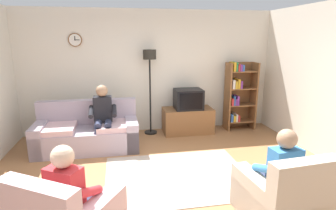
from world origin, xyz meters
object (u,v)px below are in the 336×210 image
person_in_left_armchair (72,191)px  person_in_right_armchair (279,169)px  person_on_couch (103,114)px  tv_stand (188,120)px  tv (188,99)px  couch (88,133)px  bookshelf (238,94)px  armchair_near_bookshelf (281,197)px  floor_lamp (150,69)px

person_in_left_armchair → person_in_right_armchair: bearing=1.5°
person_on_couch → person_in_right_armchair: 3.23m
tv_stand → person_in_left_armchair: person_in_left_armchair is taller
tv_stand → tv: size_ratio=1.83×
person_on_couch → person_in_left_armchair: size_ratio=1.11×
couch → person_in_right_armchair: (2.41, -2.56, 0.29)m
bookshelf → person_in_right_armchair: size_ratio=1.40×
couch → person_in_left_armchair: bearing=-87.3°
person_on_couch → tv: bearing=20.1°
person_in_left_armchair → person_on_couch: bearing=85.6°
tv → bookshelf: bookshelf is taller
bookshelf → tv: bearing=-175.5°
couch → armchair_near_bookshelf: 3.59m
floor_lamp → couch: bearing=-152.5°
person_on_couch → armchair_near_bookshelf: bearing=-50.3°
floor_lamp → person_in_right_armchair: 3.52m
bookshelf → floor_lamp: 2.14m
couch → person_on_couch: (0.31, -0.11, 0.39)m
tv → person_in_right_armchair: 3.13m
tv → floor_lamp: size_ratio=0.32×
bookshelf → floor_lamp: (-2.04, 0.03, 0.63)m
bookshelf → person_in_left_armchair: (-3.22, -3.27, -0.21)m
floor_lamp → tv: bearing=-8.5°
tv_stand → tv: 0.50m
couch → person_in_right_armchair: 3.53m
bookshelf → person_on_couch: size_ratio=1.27×
tv → floor_lamp: floor_lamp is taller
couch → person_on_couch: person_on_couch is taller
bookshelf → armchair_near_bookshelf: 3.46m
person_in_left_armchair → person_in_right_armchair: 2.29m
person_in_left_armchair → tv: bearing=57.7°
couch → person_on_couch: size_ratio=1.53×
couch → armchair_near_bookshelf: bearing=-47.5°
floor_lamp → person_in_right_armchair: bearing=-71.0°
floor_lamp → person_on_couch: 1.47m
tv_stand → floor_lamp: size_ratio=0.59×
floor_lamp → person_in_right_armchair: (1.11, -3.24, -0.85)m
tv → tv_stand: bearing=90.0°
couch → bookshelf: 3.44m
couch → person_in_left_armchair: 2.64m
person_on_couch → person_in_left_armchair: person_on_couch is taller
tv → person_on_couch: bearing=-159.9°
person_on_couch → person_in_left_armchair: (-0.19, -2.51, -0.09)m
tv_stand → tv: bearing=-90.0°
bookshelf → person_in_right_armchair: bookshelf is taller
couch → bookshelf: bearing=11.0°
floor_lamp → bookshelf: bearing=-0.8°
floor_lamp → person_in_left_armchair: (-1.18, -3.30, -0.85)m
armchair_near_bookshelf → person_on_couch: bearing=129.7°
tv_stand → bookshelf: 1.33m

